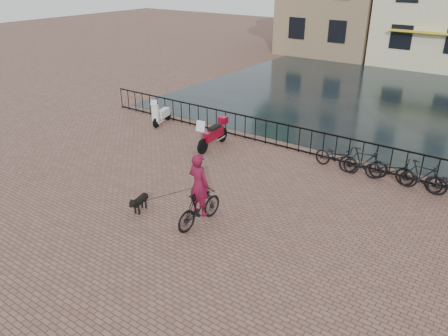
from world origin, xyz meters
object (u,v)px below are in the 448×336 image
Objects in this scene: dog at (140,202)px; motorcycle at (213,131)px; cyclist at (199,194)px; scooter at (161,110)px.

motorcycle is (-1.26, 5.25, 0.41)m from dog.
cyclist is 2.05m from dog.
motorcycle is (-3.14, 4.79, -0.26)m from cyclist.
dog is 0.60× the size of scooter.
dog is 5.41m from motorcycle.
cyclist is 2.82× the size of dog.
cyclist is 1.27× the size of motorcycle.
cyclist is at bearing 0.21° from dog.
dog is 0.45× the size of motorcycle.
motorcycle is at bearing -53.94° from cyclist.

